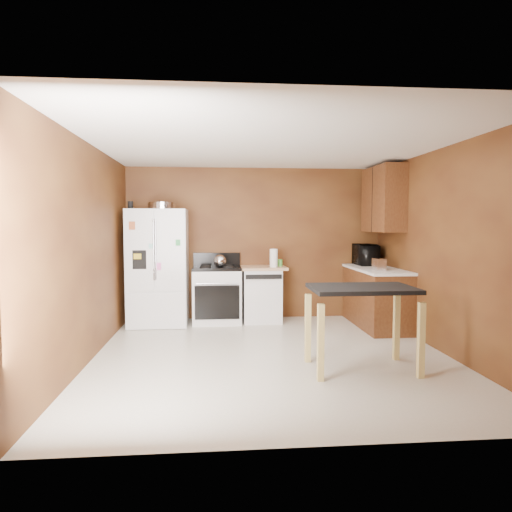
{
  "coord_description": "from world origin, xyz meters",
  "views": [
    {
      "loc": [
        -0.66,
        -5.32,
        1.57
      ],
      "look_at": [
        -0.11,
        0.85,
        1.14
      ],
      "focal_mm": 32.0,
      "sensor_mm": 36.0,
      "label": 1
    }
  ],
  "objects": [
    {
      "name": "right_cabinets",
      "position": [
        1.84,
        1.48,
        0.91
      ],
      "size": [
        0.63,
        1.58,
        2.45
      ],
      "color": "brown",
      "rests_on": "ground"
    },
    {
      "name": "microwave",
      "position": [
        1.81,
        1.99,
        1.05
      ],
      "size": [
        0.39,
        0.56,
        0.31
      ],
      "primitive_type": "imported",
      "rotation": [
        0.0,
        0.0,
        1.59
      ],
      "color": "black",
      "rests_on": "right_cabinets"
    },
    {
      "name": "island",
      "position": [
        0.9,
        -0.6,
        0.75
      ],
      "size": [
        1.11,
        0.73,
        0.91
      ],
      "color": "black",
      "rests_on": "ground"
    },
    {
      "name": "paper_towel",
      "position": [
        0.26,
        1.84,
        1.03
      ],
      "size": [
        0.16,
        0.16,
        0.29
      ],
      "primitive_type": "cylinder",
      "rotation": [
        0.0,
        0.0,
        -0.4
      ],
      "color": "white",
      "rests_on": "dishwasher"
    },
    {
      "name": "roasting_pan",
      "position": [
        -1.48,
        1.83,
        1.85
      ],
      "size": [
        0.42,
        0.42,
        0.11
      ],
      "primitive_type": "cylinder",
      "color": "silver",
      "rests_on": "refrigerator"
    },
    {
      "name": "dishwasher",
      "position": [
        0.08,
        1.95,
        0.45
      ],
      "size": [
        0.78,
        0.63,
        0.89
      ],
      "color": "white",
      "rests_on": "ground"
    },
    {
      "name": "toaster",
      "position": [
        1.73,
        1.15,
        0.98
      ],
      "size": [
        0.15,
        0.24,
        0.17
      ],
      "primitive_type": "cube",
      "rotation": [
        0.0,
        0.0,
        -0.02
      ],
      "color": "silver",
      "rests_on": "right_cabinets"
    },
    {
      "name": "gas_range",
      "position": [
        -0.64,
        1.92,
        0.46
      ],
      "size": [
        0.76,
        0.68,
        1.1
      ],
      "color": "white",
      "rests_on": "ground"
    },
    {
      "name": "green_canister",
      "position": [
        0.37,
        1.98,
        0.95
      ],
      "size": [
        0.11,
        0.11,
        0.11
      ],
      "primitive_type": "cylinder",
      "rotation": [
        0.0,
        0.0,
        0.06
      ],
      "color": "green",
      "rests_on": "dishwasher"
    },
    {
      "name": "floor",
      "position": [
        0.0,
        0.0,
        0.0
      ],
      "size": [
        4.5,
        4.5,
        0.0
      ],
      "primitive_type": "plane",
      "color": "beige",
      "rests_on": "ground"
    },
    {
      "name": "ceiling",
      "position": [
        0.0,
        0.0,
        2.5
      ],
      "size": [
        4.5,
        4.5,
        0.0
      ],
      "primitive_type": "plane",
      "rotation": [
        3.14,
        0.0,
        0.0
      ],
      "color": "white",
      "rests_on": "ground"
    },
    {
      "name": "wall_back",
      "position": [
        0.0,
        2.25,
        1.25
      ],
      "size": [
        4.2,
        0.0,
        4.2
      ],
      "primitive_type": "plane",
      "rotation": [
        1.57,
        0.0,
        0.0
      ],
      "color": "brown",
      "rests_on": "ground"
    },
    {
      "name": "pen_cup",
      "position": [
        -1.94,
        1.75,
        1.86
      ],
      "size": [
        0.08,
        0.08,
        0.12
      ],
      "primitive_type": "cylinder",
      "color": "black",
      "rests_on": "refrigerator"
    },
    {
      "name": "wall_front",
      "position": [
        0.0,
        -2.25,
        1.25
      ],
      "size": [
        4.2,
        0.0,
        4.2
      ],
      "primitive_type": "plane",
      "rotation": [
        -1.57,
        0.0,
        0.0
      ],
      "color": "brown",
      "rests_on": "ground"
    },
    {
      "name": "refrigerator",
      "position": [
        -1.55,
        1.86,
        0.9
      ],
      "size": [
        0.9,
        0.8,
        1.8
      ],
      "color": "white",
      "rests_on": "ground"
    },
    {
      "name": "kettle",
      "position": [
        -0.59,
        1.79,
        1.0
      ],
      "size": [
        0.2,
        0.2,
        0.2
      ],
      "primitive_type": "sphere",
      "color": "silver",
      "rests_on": "gas_range"
    },
    {
      "name": "wall_left",
      "position": [
        -2.1,
        0.0,
        1.25
      ],
      "size": [
        0.0,
        4.5,
        4.5
      ],
      "primitive_type": "plane",
      "rotation": [
        1.57,
        0.0,
        1.57
      ],
      "color": "brown",
      "rests_on": "ground"
    },
    {
      "name": "wall_right",
      "position": [
        2.1,
        0.0,
        1.25
      ],
      "size": [
        0.0,
        4.5,
        4.5
      ],
      "primitive_type": "plane",
      "rotation": [
        1.57,
        0.0,
        -1.57
      ],
      "color": "brown",
      "rests_on": "ground"
    }
  ]
}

